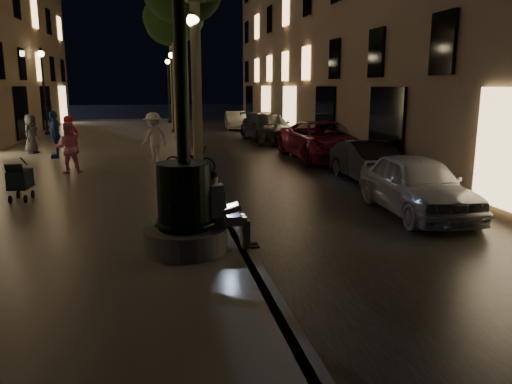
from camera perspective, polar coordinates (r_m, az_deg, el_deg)
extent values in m
plane|color=black|center=(21.38, -7.51, 4.08)|extent=(120.00, 120.00, 0.00)
cube|color=black|center=(21.78, 0.40, 4.36)|extent=(6.00, 45.00, 0.02)
cube|color=slate|center=(21.47, -18.25, 3.88)|extent=(8.00, 45.00, 0.20)
cube|color=#59595B|center=(21.36, -7.52, 4.35)|extent=(0.25, 45.00, 0.20)
cylinder|color=#59595B|center=(8.52, -8.03, -5.35)|extent=(1.40, 1.40, 0.40)
cylinder|color=black|center=(8.33, -8.18, -0.42)|extent=(0.90, 0.90, 1.10)
torus|color=black|center=(8.44, -8.09, -3.40)|extent=(1.04, 1.04, 0.10)
torus|color=black|center=(8.25, -8.26, 2.30)|extent=(0.89, 0.89, 0.09)
cylinder|color=black|center=(8.14, -8.65, 14.52)|extent=(0.20, 0.20, 3.20)
cube|color=tan|center=(8.49, -4.38, -3.28)|extent=(0.36, 0.24, 0.18)
cube|color=white|center=(8.39, -4.82, -1.04)|extent=(0.45, 0.26, 0.58)
sphere|color=tan|center=(8.31, -5.08, 1.47)|extent=(0.21, 0.21, 0.21)
sphere|color=black|center=(8.31, -5.15, 1.74)|extent=(0.21, 0.21, 0.21)
cube|color=tan|center=(8.43, -2.65, -3.36)|extent=(0.47, 0.13, 0.14)
cube|color=tan|center=(8.60, -2.84, -3.05)|extent=(0.47, 0.13, 0.14)
cube|color=tan|center=(8.53, -1.15, -4.88)|extent=(0.13, 0.12, 0.49)
cube|color=tan|center=(8.71, -1.37, -4.53)|extent=(0.13, 0.12, 0.49)
cube|color=black|center=(8.62, -0.48, -6.30)|extent=(0.26, 0.10, 0.03)
cube|color=black|center=(8.79, -0.71, -5.94)|extent=(0.26, 0.10, 0.03)
cube|color=black|center=(8.50, -2.62, -2.67)|extent=(0.24, 0.33, 0.02)
cube|color=black|center=(8.45, -3.71, -1.99)|extent=(0.09, 0.33, 0.22)
cube|color=#A0B7E5|center=(8.45, -3.61, -1.99)|extent=(0.06, 0.30, 0.18)
cylinder|color=#6B604C|center=(14.18, -6.78, 11.05)|extent=(0.28, 0.28, 5.00)
cylinder|color=#6B604C|center=(20.16, -8.10, 11.43)|extent=(0.28, 0.28, 5.10)
cylinder|color=#6B604C|center=(26.15, -9.14, 11.30)|extent=(0.28, 0.28, 4.90)
ellipsoid|color=black|center=(26.35, -9.41, 19.04)|extent=(3.00, 3.00, 2.40)
cylinder|color=#6B604C|center=(32.15, -9.48, 11.67)|extent=(0.28, 0.28, 5.20)
ellipsoid|color=black|center=(32.35, -9.72, 18.24)|extent=(3.00, 3.00, 2.40)
cylinder|color=black|center=(14.41, -6.74, 1.46)|extent=(0.28, 0.28, 0.20)
cylinder|color=black|center=(14.18, -6.95, 9.83)|extent=(0.12, 0.12, 4.40)
sphere|color=#FFD88C|center=(14.27, -7.19, 18.89)|extent=(0.36, 0.36, 0.36)
cone|color=black|center=(14.31, -7.22, 19.88)|extent=(0.30, 0.30, 0.22)
cylinder|color=black|center=(22.31, -8.49, 5.16)|extent=(0.28, 0.28, 0.20)
cylinder|color=black|center=(22.16, -8.66, 10.56)|extent=(0.12, 0.12, 4.40)
sphere|color=#FFD88C|center=(22.22, -8.85, 16.36)|extent=(0.36, 0.36, 0.36)
cone|color=black|center=(22.24, -8.87, 17.01)|extent=(0.30, 0.30, 0.22)
cylinder|color=black|center=(30.26, -9.33, 6.92)|extent=(0.28, 0.28, 0.20)
cylinder|color=black|center=(30.15, -9.46, 10.90)|extent=(0.12, 0.12, 4.40)
sphere|color=#FFD88C|center=(30.20, -9.62, 15.17)|extent=(0.36, 0.36, 0.36)
cone|color=black|center=(30.21, -9.63, 15.64)|extent=(0.30, 0.30, 0.22)
cylinder|color=black|center=(38.23, -9.82, 7.95)|extent=(0.28, 0.28, 0.20)
cylinder|color=black|center=(38.15, -9.93, 11.09)|extent=(0.12, 0.12, 4.40)
sphere|color=#FFD88C|center=(38.18, -10.06, 14.47)|extent=(0.36, 0.36, 0.36)
cone|color=black|center=(38.19, -10.07, 14.84)|extent=(0.30, 0.30, 0.22)
cylinder|color=black|center=(30.82, -22.71, 6.24)|extent=(0.28, 0.28, 0.20)
cylinder|color=black|center=(30.71, -23.03, 10.14)|extent=(0.12, 0.12, 4.40)
sphere|color=#FFD88C|center=(30.76, -23.38, 14.32)|extent=(0.36, 0.36, 0.36)
cone|color=black|center=(30.77, -23.42, 14.78)|extent=(0.30, 0.30, 0.22)
cube|color=black|center=(13.26, -25.35, 1.32)|extent=(0.48, 0.75, 0.43)
cube|color=black|center=(12.90, -25.91, 2.30)|extent=(0.39, 0.19, 0.28)
cylinder|color=black|center=(13.13, -26.27, -0.78)|extent=(0.05, 0.19, 0.19)
cylinder|color=black|center=(13.02, -24.84, -0.75)|extent=(0.05, 0.19, 0.19)
cylinder|color=black|center=(13.66, -25.52, -0.25)|extent=(0.05, 0.19, 0.19)
cylinder|color=black|center=(13.56, -24.14, -0.22)|extent=(0.05, 0.19, 0.19)
cylinder|color=black|center=(13.57, -25.02, 3.21)|extent=(0.06, 0.43, 0.26)
imported|color=#9FA0A6|center=(12.10, 17.92, 0.80)|extent=(1.88, 4.14, 1.38)
imported|color=black|center=(15.82, 12.88, 3.37)|extent=(1.38, 3.81, 1.25)
imported|color=maroon|center=(20.36, 7.68, 5.84)|extent=(2.68, 5.56, 1.52)
imported|color=#313236|center=(26.70, 1.34, 7.38)|extent=(2.45, 5.30, 1.50)
imported|color=#A9A9A4|center=(34.32, -2.34, 8.18)|extent=(1.59, 3.81, 1.23)
imported|color=red|center=(17.67, -20.40, 5.31)|extent=(0.76, 0.75, 1.77)
imported|color=pink|center=(16.89, -20.65, 4.76)|extent=(0.86, 0.70, 1.62)
imported|color=silver|center=(18.44, -11.61, 6.12)|extent=(1.32, 1.26, 1.80)
imported|color=#27458F|center=(20.68, -22.01, 6.11)|extent=(0.61, 1.11, 1.80)
imported|color=#34353A|center=(22.51, -24.32, 6.08)|extent=(0.74, 0.91, 1.60)
imported|color=black|center=(15.71, -7.56, 3.59)|extent=(1.78, 1.27, 0.89)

